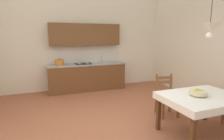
% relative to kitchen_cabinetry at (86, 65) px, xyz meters
% --- Properties ---
extents(ground_plane, '(6.42, 7.08, 0.10)m').
position_rel_kitchen_cabinetry_xyz_m(ground_plane, '(-0.08, -2.97, -0.91)').
color(ground_plane, '#A86042').
extents(wall_back, '(6.42, 0.12, 3.95)m').
position_rel_kitchen_cabinetry_xyz_m(wall_back, '(-0.08, 0.33, 1.12)').
color(wall_back, silver).
rests_on(wall_back, ground_plane).
extents(kitchen_cabinetry, '(2.55, 0.63, 2.20)m').
position_rel_kitchen_cabinetry_xyz_m(kitchen_cabinetry, '(0.00, 0.00, 0.00)').
color(kitchen_cabinetry, brown).
rests_on(kitchen_cabinetry, ground_plane).
extents(dining_table, '(1.40, 1.06, 0.75)m').
position_rel_kitchen_cabinetry_xyz_m(dining_table, '(1.25, -3.65, -0.22)').
color(dining_table, '#56331C').
rests_on(dining_table, ground_plane).
extents(dining_chair_kitchen_side, '(0.48, 0.48, 0.93)m').
position_rel_kitchen_cabinetry_xyz_m(dining_chair_kitchen_side, '(1.23, -2.67, -0.41)').
color(dining_chair_kitchen_side, '#D1BC89').
rests_on(dining_chair_kitchen_side, ground_plane).
extents(fruit_bowl, '(0.30, 0.30, 0.12)m').
position_rel_kitchen_cabinetry_xyz_m(fruit_bowl, '(1.16, -3.63, -0.04)').
color(fruit_bowl, beige).
rests_on(fruit_bowl, dining_table).
extents(pendant_lamp, '(0.32, 0.32, 0.80)m').
position_rel_kitchen_cabinetry_xyz_m(pendant_lamp, '(1.26, -3.66, 1.08)').
color(pendant_lamp, black).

